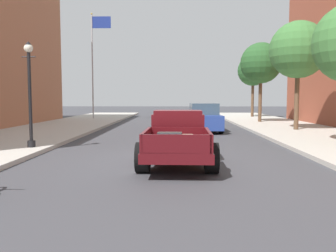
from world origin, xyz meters
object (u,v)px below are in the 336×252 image
Objects in this scene: hotrod_truck_maroon at (178,137)px; car_background_blue at (203,118)px; flagpole at (95,54)px; street_lamp_near at (30,86)px; street_tree_farthest at (253,71)px; street_tree_second at (298,50)px; street_tree_third at (261,63)px.

car_background_blue is at bearing 81.04° from hotrod_truck_maroon.
flagpole reaches higher than car_background_blue.
street_tree_farthest is at bearing 59.20° from street_lamp_near.
hotrod_truck_maroon is at bearing -20.14° from street_lamp_near.
street_lamp_near is 14.49m from street_tree_second.
street_tree_farthest reaches higher than hotrod_truck_maroon.
street_tree_farthest is (1.01, 7.29, 0.01)m from street_tree_third.
street_tree_second reaches higher than hotrod_truck_maroon.
flagpole is 1.49× the size of street_tree_second.
flagpole is at bearing 143.15° from street_tree_second.
flagpole is at bearing 95.73° from street_lamp_near.
street_lamp_near is at bearing 159.86° from hotrod_truck_maroon.
flagpole is at bearing 163.77° from street_tree_third.
car_background_blue is 8.75m from street_tree_third.
street_tree_farthest is (12.71, 21.32, 2.19)m from street_lamp_near.
hotrod_truck_maroon is 17.62m from street_tree_third.
street_tree_second is at bearing -92.07° from street_tree_farthest.
street_lamp_near is (-5.39, 1.98, 1.63)m from hotrod_truck_maroon.
hotrod_truck_maroon is at bearing -107.45° from street_tree_farthest.
flagpole reaches higher than street_tree_farthest.
car_background_blue is 0.48× the size of flagpole.
flagpole is 14.12m from street_tree_third.
hotrod_truck_maroon is 1.14× the size of car_background_blue.
car_background_blue is at bearing -127.29° from street_tree_third.
hotrod_truck_maroon is 12.28m from street_tree_second.
car_background_blue is 15.23m from street_tree_farthest.
hotrod_truck_maroon is at bearing -70.17° from flagpole.
hotrod_truck_maroon is 9.85m from car_background_blue.
street_tree_second is at bearing -3.20° from car_background_blue.
flagpole reaches higher than street_lamp_near.
street_tree_farthest is (5.79, 13.56, 3.81)m from car_background_blue.
car_background_blue is at bearing -49.47° from flagpole.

